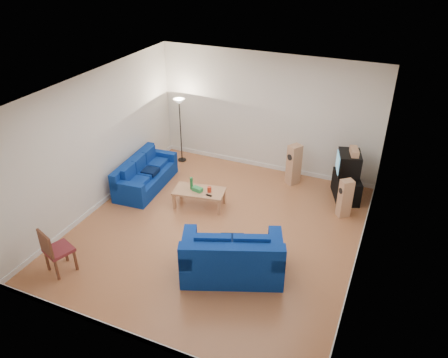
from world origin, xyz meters
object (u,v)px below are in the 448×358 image
at_px(sofa_loveseat, 232,260).
at_px(coffee_table, 199,192).
at_px(tv_stand, 346,187).
at_px(television, 349,163).
at_px(sofa_three_seat, 144,177).

xyz_separation_m(sofa_loveseat, coffee_table, (-1.64, 1.92, 0.02)).
relative_size(sofa_loveseat, coffee_table, 1.69).
relative_size(coffee_table, tv_stand, 1.32).
bearing_deg(television, tv_stand, 103.96).
height_order(coffee_table, television, television).
height_order(sofa_three_seat, tv_stand, sofa_three_seat).
height_order(sofa_loveseat, coffee_table, sofa_loveseat).
relative_size(sofa_three_seat, sofa_loveseat, 0.95).
xyz_separation_m(sofa_loveseat, television, (1.47, 3.70, 0.60)).
bearing_deg(tv_stand, sofa_three_seat, -93.22).
distance_m(sofa_three_seat, tv_stand, 5.10).
distance_m(coffee_table, television, 3.64).
bearing_deg(coffee_table, sofa_three_seat, 170.90).
bearing_deg(sofa_three_seat, sofa_loveseat, 52.42).
xyz_separation_m(sofa_three_seat, television, (4.83, 1.51, 0.68)).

